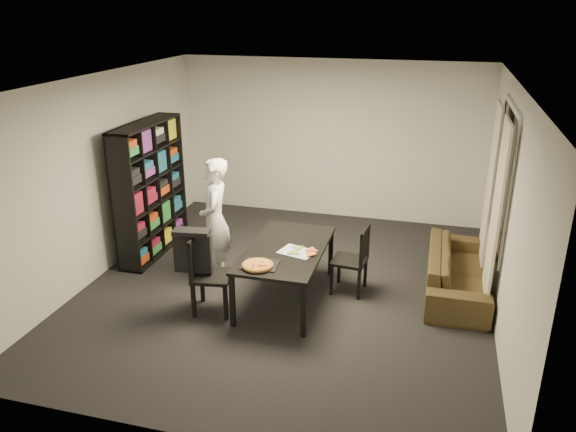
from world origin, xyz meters
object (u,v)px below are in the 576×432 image
(person, at_px, (215,220))
(pepperoni_pizza, at_px, (258,265))
(baking_tray, at_px, (260,264))
(sofa, at_px, (458,271))
(chair_left, at_px, (205,269))
(bookshelf, at_px, (150,189))
(dining_table, at_px, (286,252))
(chair_right, at_px, (356,256))

(person, bearing_deg, pepperoni_pizza, 25.70)
(baking_tray, height_order, sofa, baking_tray)
(baking_tray, xyz_separation_m, pepperoni_pizza, (-0.01, -0.06, 0.02))
(chair_left, bearing_deg, bookshelf, 37.50)
(dining_table, relative_size, person, 1.00)
(bookshelf, xyz_separation_m, dining_table, (2.22, -0.86, -0.33))
(bookshelf, xyz_separation_m, pepperoni_pizza, (2.05, -1.44, -0.25))
(bookshelf, xyz_separation_m, sofa, (4.25, -0.11, -0.68))
(chair_left, xyz_separation_m, chair_right, (1.63, 0.90, -0.04))
(chair_left, height_order, chair_right, chair_left)
(person, bearing_deg, chair_left, -4.91)
(chair_left, bearing_deg, person, 5.34)
(chair_right, relative_size, person, 0.54)
(chair_left, xyz_separation_m, sofa, (2.87, 1.26, -0.27))
(person, relative_size, pepperoni_pizza, 4.63)
(chair_left, height_order, baking_tray, chair_left)
(bookshelf, relative_size, sofa, 1.01)
(person, height_order, baking_tray, person)
(person, bearing_deg, bookshelf, -132.19)
(bookshelf, relative_size, pepperoni_pizza, 5.43)
(chair_left, height_order, person, person)
(dining_table, relative_size, baking_tray, 4.07)
(pepperoni_pizza, distance_m, sofa, 2.60)
(bookshelf, distance_m, sofa, 4.30)
(person, relative_size, sofa, 0.86)
(dining_table, xyz_separation_m, chair_right, (0.80, 0.39, -0.12))
(chair_left, height_order, sofa, chair_left)
(chair_left, xyz_separation_m, person, (-0.20, 0.84, 0.27))
(baking_tray, height_order, pepperoni_pizza, pepperoni_pizza)
(bookshelf, distance_m, chair_left, 1.99)
(chair_left, bearing_deg, dining_table, -66.25)
(bookshelf, xyz_separation_m, person, (1.19, -0.53, -0.14))
(chair_left, relative_size, person, 0.58)
(dining_table, height_order, baking_tray, baking_tray)
(dining_table, xyz_separation_m, baking_tray, (-0.16, -0.52, 0.07))
(dining_table, xyz_separation_m, sofa, (2.03, 0.75, -0.34))
(bookshelf, height_order, chair_right, bookshelf)
(chair_right, bearing_deg, sofa, 111.60)
(pepperoni_pizza, bearing_deg, chair_right, 45.23)
(chair_right, distance_m, pepperoni_pizza, 1.38)
(person, xyz_separation_m, pepperoni_pizza, (0.86, -0.90, -0.11))
(baking_tray, distance_m, pepperoni_pizza, 0.07)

